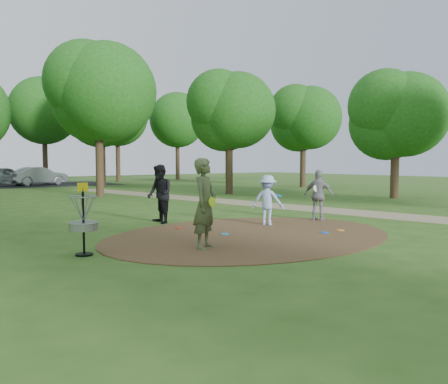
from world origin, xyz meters
TOP-DOWN VIEW (x-y plane):
  - ground at (0.00, 0.00)m, footprint 100.00×100.00m
  - dirt_clearing at (0.00, 0.00)m, footprint 8.40×8.40m
  - footpath at (6.50, 2.00)m, footprint 7.55×39.89m
  - parking_lot at (2.00, 30.00)m, footprint 14.00×8.00m
  - player_observer_with_disc at (-2.07, -0.71)m, footprint 0.90×0.81m
  - player_throwing_with_disc at (1.62, 1.06)m, footprint 1.13×1.16m
  - player_walking_with_disc at (-0.80, 3.51)m, footprint 0.83×1.01m
  - player_waiting_with_disc at (3.68, 0.73)m, footprint 0.79×1.09m
  - disc_ground_cyan at (-0.56, 0.45)m, footprint 0.22×0.22m
  - disc_ground_blue at (1.72, -1.08)m, footprint 0.22×0.22m
  - disc_ground_red at (-0.95, 2.14)m, footprint 0.22×0.22m
  - car_left at (0.14, 29.75)m, footprint 4.97×2.84m
  - car_right at (2.78, 29.72)m, footprint 4.88×2.56m
  - disc_ground_orange at (2.41, -1.11)m, footprint 0.22×0.22m
  - disc_golf_basket at (-4.50, 0.30)m, footprint 0.63×0.63m
  - tree_ring at (0.81, 8.28)m, footprint 37.11×45.91m

SIDE VIEW (x-z plane):
  - ground at x=0.00m, z-range 0.00..0.00m
  - parking_lot at x=2.00m, z-range 0.00..0.01m
  - footpath at x=6.50m, z-range 0.00..0.01m
  - dirt_clearing at x=0.00m, z-range 0.00..0.02m
  - disc_ground_cyan at x=-0.56m, z-range 0.02..0.04m
  - disc_ground_blue at x=1.72m, z-range 0.02..0.04m
  - disc_ground_red at x=-0.95m, z-range 0.02..0.04m
  - disc_ground_orange at x=2.41m, z-range 0.02..0.04m
  - car_right at x=2.78m, z-range 0.00..1.53m
  - player_throwing_with_disc at x=1.62m, z-range 0.00..1.56m
  - car_left at x=0.14m, z-range 0.00..1.59m
  - player_waiting_with_disc at x=3.68m, z-range 0.00..1.71m
  - disc_golf_basket at x=-4.50m, z-range 0.10..1.64m
  - player_walking_with_disc at x=-0.80m, z-range 0.00..1.89m
  - player_observer_with_disc at x=-2.07m, z-range 0.00..2.06m
  - tree_ring at x=0.81m, z-range 0.60..9.73m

